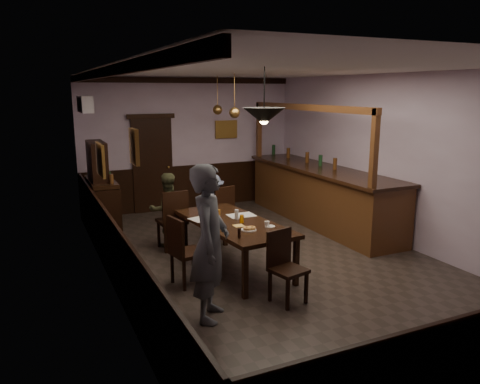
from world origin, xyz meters
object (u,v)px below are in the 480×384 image
chair_near (284,263)px  pendant_iron (264,116)px  chair_side (183,248)px  person_seated_left (167,210)px  person_standing (210,243)px  bar_counter (320,194)px  person_seated_right (213,206)px  sideboard (102,197)px  pendant_brass_far (218,110)px  pendant_brass_mid (235,113)px  chair_far_right (221,211)px  coffee_cup (267,224)px  chair_far_left (173,217)px  soda_can (242,219)px  dining_table (234,225)px

chair_near → pendant_iron: size_ratio=1.28×
chair_side → person_seated_left: size_ratio=0.76×
person_standing → bar_counter: 4.63m
person_seated_right → sideboard: 2.17m
chair_near → pendant_iron: (-0.05, 0.52, 1.85)m
person_seated_left → pendant_brass_far: bearing=-136.1°
chair_side → sideboard: 3.14m
person_standing → pendant_brass_mid: pendant_brass_mid is taller
chair_far_right → coffee_cup: 1.80m
person_seated_right → bar_counter: bar_counter is taller
bar_counter → chair_side: bearing=-152.1°
person_standing → coffee_cup: size_ratio=23.57×
person_seated_left → pendant_brass_far: (1.58, 1.51, 1.65)m
pendant_brass_far → person_seated_left: bearing=-136.3°
chair_far_left → soda_can: size_ratio=8.78×
chair_far_left → person_seated_right: size_ratio=0.88×
person_seated_right → pendant_brass_mid: pendant_brass_mid is taller
chair_far_left → pendant_brass_far: (1.56, 1.80, 1.72)m
person_seated_right → pendant_brass_far: (0.69, 1.41, 1.70)m
pendant_brass_mid → chair_side: bearing=-130.1°
dining_table → person_seated_left: size_ratio=1.76×
person_seated_left → person_seated_right: person_seated_left is taller
coffee_cup → sideboard: bearing=113.7°
chair_far_right → chair_side: 2.03m
dining_table → chair_side: (-0.90, -0.31, -0.14)m
sideboard → chair_near: bearing=-67.6°
chair_far_left → person_seated_left: 0.30m
chair_near → pendant_brass_far: bearing=65.7°
dining_table → pendant_brass_mid: 2.45m
person_seated_left → coffee_cup: 2.18m
person_seated_right → pendant_iron: (-0.19, -2.38, 1.77)m
chair_near → person_seated_left: 2.91m
chair_far_left → chair_side: 1.55m
dining_table → coffee_cup: (0.32, -0.47, 0.11)m
chair_far_right → chair_far_left: bearing=-10.8°
soda_can → pendant_brass_far: 3.57m
dining_table → soda_can: 0.19m
chair_far_right → coffee_cup: chair_far_right is taller
chair_far_right → coffee_cup: bearing=72.6°
dining_table → pendant_brass_far: size_ratio=2.83×
chair_side → soda_can: chair_side is taller
chair_far_left → pendant_brass_mid: pendant_brass_mid is taller
person_seated_right → soda_can: bearing=91.3°
person_seated_left → bar_counter: 3.28m
person_standing → person_seated_right: bearing=9.1°
chair_far_right → pendant_brass_mid: size_ratio=1.27×
dining_table → person_seated_right: (0.28, 1.59, -0.09)m
coffee_cup → dining_table: bearing=118.0°
bar_counter → pendant_iron: size_ratio=5.88×
chair_side → dining_table: bearing=-82.3°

